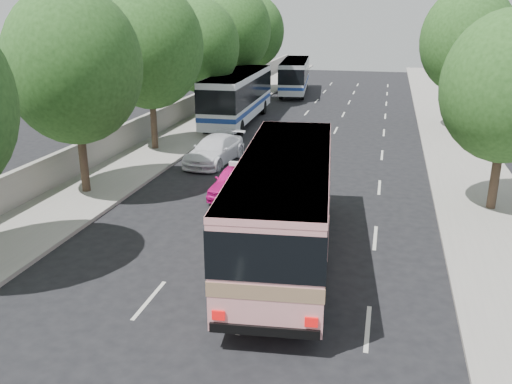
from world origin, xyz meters
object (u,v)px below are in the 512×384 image
(pink_taxi, at_px, (236,180))
(tour_coach_front, at_px, (238,93))
(pink_bus, at_px, (285,196))
(white_pickup, at_px, (215,150))
(tour_coach_rear, at_px, (295,74))

(pink_taxi, bearing_deg, tour_coach_front, 108.41)
(pink_bus, distance_m, white_pickup, 12.22)
(pink_taxi, relative_size, white_pickup, 0.81)
(tour_coach_front, bearing_deg, pink_bus, -72.66)
(tour_coach_front, height_order, tour_coach_rear, tour_coach_front)
(pink_bus, bearing_deg, white_pickup, 112.71)
(white_pickup, bearing_deg, pink_bus, -54.69)
(pink_bus, distance_m, pink_taxi, 6.88)
(pink_bus, distance_m, tour_coach_front, 22.50)
(white_pickup, distance_m, tour_coach_rear, 25.75)
(white_pickup, relative_size, tour_coach_rear, 0.44)
(tour_coach_front, bearing_deg, white_pickup, -83.22)
(pink_taxi, height_order, tour_coach_front, tour_coach_front)
(pink_bus, bearing_deg, pink_taxi, 113.58)
(pink_bus, bearing_deg, tour_coach_front, 103.40)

